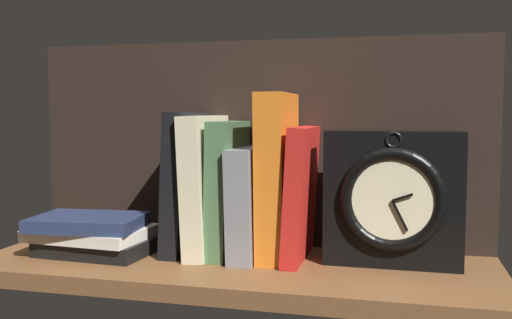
% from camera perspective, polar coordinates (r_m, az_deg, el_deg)
% --- Properties ---
extents(ground_plane, '(0.79, 0.27, 0.03)m').
position_cam_1_polar(ground_plane, '(0.89, -2.28, -10.82)').
color(ground_plane, brown).
extents(back_panel, '(0.79, 0.01, 0.35)m').
position_cam_1_polar(back_panel, '(0.99, -0.16, 1.64)').
color(back_panel, black).
rests_on(back_panel, ground_plane).
extents(book_black_skeptic, '(0.04, 0.14, 0.23)m').
position_cam_1_polar(book_black_skeptic, '(0.94, -6.99, -2.26)').
color(book_black_skeptic, black).
rests_on(book_black_skeptic, ground_plane).
extents(book_cream_twain, '(0.04, 0.16, 0.22)m').
position_cam_1_polar(book_cream_twain, '(0.92, -4.94, -2.51)').
color(book_cream_twain, beige).
rests_on(book_cream_twain, ground_plane).
extents(book_green_romantic, '(0.04, 0.14, 0.21)m').
position_cam_1_polar(book_green_romantic, '(0.91, -2.82, -2.85)').
color(book_green_romantic, '#476B44').
rests_on(book_green_romantic, ground_plane).
extents(book_gray_chess, '(0.04, 0.16, 0.17)m').
position_cam_1_polar(book_gray_chess, '(0.91, -0.52, -4.21)').
color(book_gray_chess, gray).
rests_on(book_gray_chess, ground_plane).
extents(book_orange_pandolfini, '(0.04, 0.14, 0.26)m').
position_cam_1_polar(book_orange_pandolfini, '(0.89, 2.15, -1.64)').
color(book_orange_pandolfini, orange).
rests_on(book_orange_pandolfini, ground_plane).
extents(book_red_requiem, '(0.04, 0.16, 0.20)m').
position_cam_1_polar(book_red_requiem, '(0.89, 4.49, -3.35)').
color(book_red_requiem, red).
rests_on(book_red_requiem, ground_plane).
extents(framed_clock, '(0.20, 0.07, 0.20)m').
position_cam_1_polar(framed_clock, '(0.87, 13.40, -3.78)').
color(framed_clock, black).
rests_on(framed_clock, ground_plane).
extents(book_stack_side, '(0.19, 0.15, 0.06)m').
position_cam_1_polar(book_stack_side, '(0.96, -15.91, -7.14)').
color(book_stack_side, black).
rests_on(book_stack_side, ground_plane).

